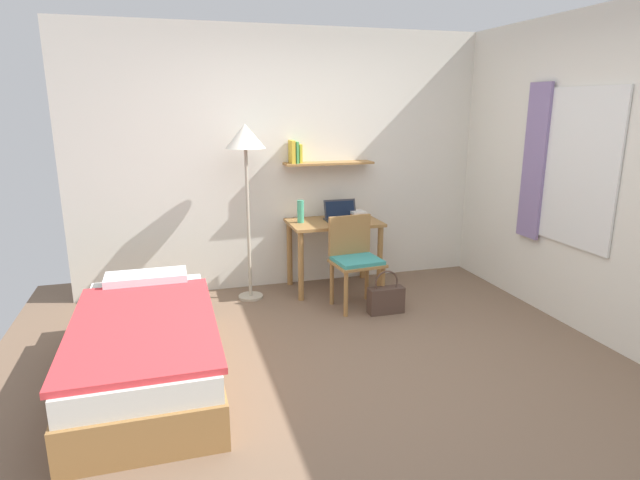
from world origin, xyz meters
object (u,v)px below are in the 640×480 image
at_px(desk_chair, 355,257).
at_px(book_stack, 357,215).
at_px(bed, 147,347).
at_px(water_bottle, 301,211).
at_px(handbag, 386,299).
at_px(laptop, 341,215).
at_px(standing_lamp, 246,147).
at_px(desk, 334,235).

height_order(desk_chair, book_stack, desk_chair).
distance_m(bed, desk_chair, 2.07).
bearing_deg(desk_chair, water_bottle, 124.53).
bearing_deg(handbag, book_stack, 88.90).
bearing_deg(laptop, water_bottle, -179.14).
height_order(bed, handbag, bed).
relative_size(bed, water_bottle, 8.47).
xyz_separation_m(desk_chair, water_bottle, (-0.37, 0.54, 0.35)).
xyz_separation_m(standing_lamp, laptop, (0.96, 0.08, -0.71)).
distance_m(bed, book_stack, 2.59).
distance_m(standing_lamp, handbag, 1.90).
relative_size(desk, book_stack, 3.69).
relative_size(desk, handbag, 2.26).
bearing_deg(water_bottle, book_stack, 1.57).
bearing_deg(handbag, water_bottle, 126.13).
distance_m(desk_chair, book_stack, 0.67).
height_order(water_bottle, handbag, water_bottle).
distance_m(standing_lamp, book_stack, 1.35).
xyz_separation_m(laptop, handbag, (0.16, -0.81, -0.63)).
distance_m(bed, standing_lamp, 2.07).
relative_size(desk_chair, handbag, 2.09).
bearing_deg(handbag, standing_lamp, 146.87).
distance_m(desk, water_bottle, 0.42).
height_order(bed, desk_chair, desk_chair).
bearing_deg(desk, water_bottle, 174.31).
bearing_deg(bed, laptop, 37.45).
height_order(bed, standing_lamp, standing_lamp).
relative_size(bed, handbag, 4.70).
bearing_deg(standing_lamp, handbag, -33.13).
relative_size(desk, laptop, 2.67).
bearing_deg(desk_chair, standing_lamp, 152.54).
relative_size(standing_lamp, book_stack, 6.79).
bearing_deg(book_stack, standing_lamp, -175.69).
bearing_deg(book_stack, bed, -144.83).
height_order(bed, book_stack, book_stack).
bearing_deg(handbag, laptop, 101.44).
distance_m(bed, water_bottle, 2.15).
relative_size(laptop, handbag, 0.85).
xyz_separation_m(bed, desk, (1.81, 1.41, 0.33)).
bearing_deg(water_bottle, handbag, -53.87).
xyz_separation_m(water_bottle, book_stack, (0.60, 0.02, -0.07)).
height_order(standing_lamp, handbag, standing_lamp).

